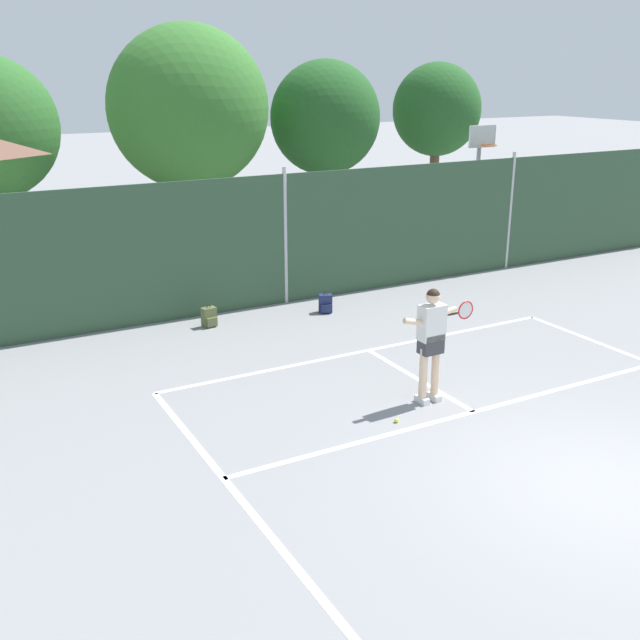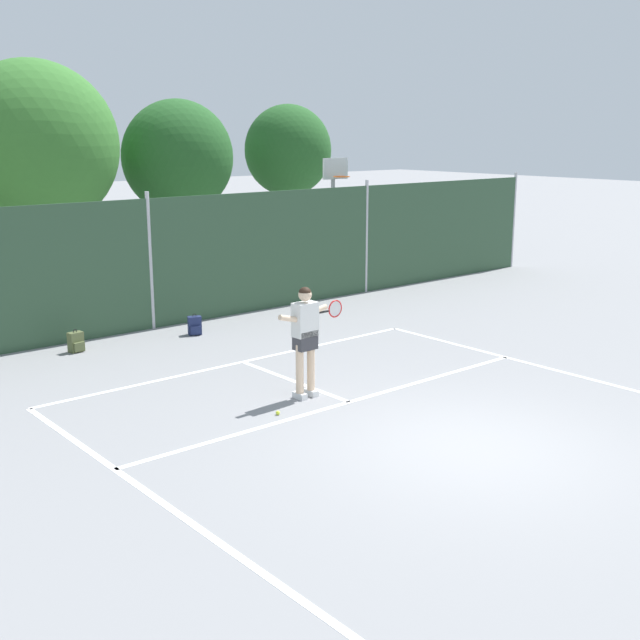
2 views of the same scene
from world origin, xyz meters
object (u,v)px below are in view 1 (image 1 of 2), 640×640
Objects in this scene: tennis_player at (432,335)px; backpack_navy at (326,304)px; backpack_olive at (209,317)px; basketball_hoop at (479,171)px; tennis_ball at (396,420)px.

backpack_navy is at bearing 80.76° from tennis_player.
backpack_olive is at bearing 172.63° from backpack_navy.
basketball_hoop is 7.67× the size of backpack_navy.
backpack_olive is at bearing -163.67° from basketball_hoop.
backpack_navy is (0.78, 4.77, -0.92)m from tennis_player.
tennis_player reaches higher than backpack_navy.
backpack_olive reaches higher than tennis_ball.
backpack_navy is at bearing -7.37° from backpack_olive.
tennis_ball is (-0.88, -0.39, -1.08)m from tennis_player.
backpack_navy is at bearing -155.53° from basketball_hoop.
backpack_olive is (-9.14, -2.68, -2.12)m from basketball_hoop.
backpack_navy is at bearing 72.22° from tennis_ball.
basketball_hoop is 7.56m from backpack_navy.
tennis_player reaches higher than backpack_olive.
tennis_ball is 0.14× the size of backpack_olive.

